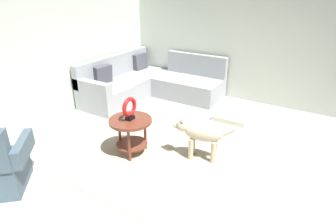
{
  "coord_description": "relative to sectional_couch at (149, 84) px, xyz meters",
  "views": [
    {
      "loc": [
        -2.7,
        -1.33,
        2.22
      ],
      "look_at": [
        0.45,
        0.6,
        0.55
      ],
      "focal_mm": 29.77,
      "sensor_mm": 36.0,
      "label": 1
    }
  ],
  "objects": [
    {
      "name": "ground_plane",
      "position": [
        -1.99,
        -2.02,
        -0.34
      ],
      "size": [
        6.0,
        6.0,
        0.1
      ],
      "primitive_type": "cube",
      "color": "beige"
    },
    {
      "name": "wall_back",
      "position": [
        -1.99,
        0.92,
        1.06
      ],
      "size": [
        6.0,
        0.12,
        2.7
      ],
      "primitive_type": "cube",
      "color": "silver",
      "rests_on": "ground_plane"
    },
    {
      "name": "wall_right",
      "position": [
        0.95,
        -2.02,
        1.06
      ],
      "size": [
        0.12,
        6.0,
        2.7
      ],
      "primitive_type": "cube",
      "color": "silver",
      "rests_on": "ground_plane"
    },
    {
      "name": "area_rug",
      "position": [
        -1.84,
        -1.32,
        -0.28
      ],
      "size": [
        2.3,
        1.9,
        0.01
      ],
      "primitive_type": "cube",
      "color": "#BCAD93",
      "rests_on": "ground_plane"
    },
    {
      "name": "sectional_couch",
      "position": [
        0.0,
        0.0,
        0.0
      ],
      "size": [
        2.2,
        2.25,
        0.88
      ],
      "color": "#9EA3A8",
      "rests_on": "ground_plane"
    },
    {
      "name": "side_table",
      "position": [
        -2.0,
        -1.09,
        0.13
      ],
      "size": [
        0.6,
        0.6,
        0.54
      ],
      "color": "brown",
      "rests_on": "ground_plane"
    },
    {
      "name": "torus_sculpture",
      "position": [
        -2.0,
        -1.09,
        0.42
      ],
      "size": [
        0.28,
        0.08,
        0.33
      ],
      "color": "black",
      "rests_on": "side_table"
    },
    {
      "name": "dog_bed_mat",
      "position": [
        -0.01,
        -1.94,
        -0.24
      ],
      "size": [
        0.8,
        0.6,
        0.09
      ],
      "primitive_type": "cube",
      "color": "beige",
      "rests_on": "ground_plane"
    },
    {
      "name": "dog",
      "position": [
        -1.61,
        -1.99,
        0.09
      ],
      "size": [
        0.35,
        0.83,
        0.63
      ],
      "rotation": [
        0.0,
        0.0,
        0.27
      ],
      "color": "beige",
      "rests_on": "ground_plane"
    }
  ]
}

